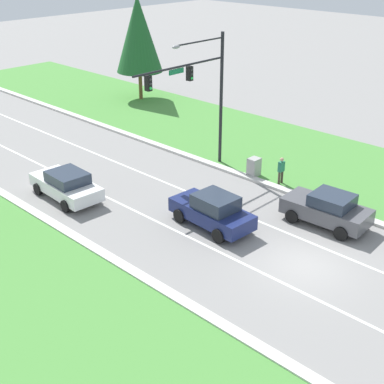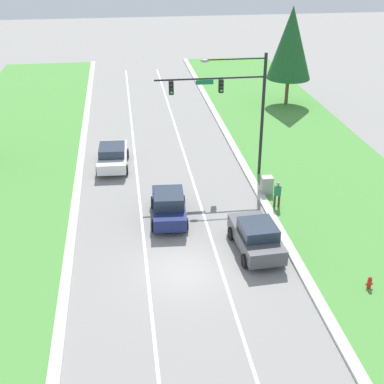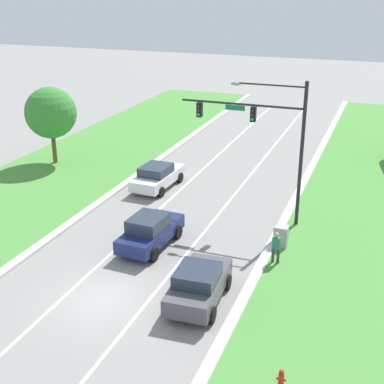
{
  "view_description": "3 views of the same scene",
  "coord_description": "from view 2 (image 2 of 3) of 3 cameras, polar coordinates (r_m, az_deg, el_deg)",
  "views": [
    {
      "loc": [
        -17.73,
        -10.14,
        12.95
      ],
      "look_at": [
        -1.11,
        5.8,
        2.01
      ],
      "focal_mm": 50.0,
      "sensor_mm": 36.0,
      "label": 1
    },
    {
      "loc": [
        -2.54,
        -21.33,
        15.1
      ],
      "look_at": [
        1.05,
        4.98,
        1.76
      ],
      "focal_mm": 50.0,
      "sensor_mm": 36.0,
      "label": 2
    },
    {
      "loc": [
        10.53,
        -17.23,
        12.92
      ],
      "look_at": [
        1.43,
        6.91,
        2.67
      ],
      "focal_mm": 50.0,
      "sensor_mm": 36.0,
      "label": 3
    }
  ],
  "objects": [
    {
      "name": "ground_plane",
      "position": [
        26.26,
        -0.81,
        -8.45
      ],
      "size": [
        160.0,
        160.0,
        0.0
      ],
      "primitive_type": "plane",
      "color": "gray"
    },
    {
      "name": "fire_hydrant",
      "position": [
        26.19,
        18.39,
        -9.22
      ],
      "size": [
        0.34,
        0.2,
        0.7
      ],
      "color": "red",
      "rests_on": "ground_plane"
    },
    {
      "name": "curb_strip_right",
      "position": [
        27.35,
        11.12,
        -7.24
      ],
      "size": [
        0.5,
        90.0,
        0.15
      ],
      "color": "beige",
      "rests_on": "ground_plane"
    },
    {
      "name": "conifer_near_right_tree",
      "position": [
        49.97,
        10.49,
        15.37
      ],
      "size": [
        3.97,
        3.97,
        8.87
      ],
      "color": "brown",
      "rests_on": "ground_plane"
    },
    {
      "name": "graphite_sedan",
      "position": [
        27.48,
        6.88,
        -4.75
      ],
      "size": [
        2.29,
        4.37,
        1.71
      ],
      "rotation": [
        0.0,
        0.0,
        0.06
      ],
      "color": "#4C4C51",
      "rests_on": "ground_plane"
    },
    {
      "name": "curb_strip_left",
      "position": [
        26.28,
        -13.29,
        -9.05
      ],
      "size": [
        0.5,
        90.0,
        0.15
      ],
      "color": "beige",
      "rests_on": "ground_plane"
    },
    {
      "name": "lane_stripe_inner_right",
      "position": [
        26.49,
        3.09,
        -8.13
      ],
      "size": [
        0.14,
        81.0,
        0.01
      ],
      "color": "white",
      "rests_on": "ground_plane"
    },
    {
      "name": "pedestrian",
      "position": [
        31.77,
        9.09,
        -0.17
      ],
      "size": [
        0.4,
        0.24,
        1.69
      ],
      "rotation": [
        0.0,
        0.0,
        3.08
      ],
      "color": "#42382D",
      "rests_on": "ground_plane"
    },
    {
      "name": "utility_cabinet",
      "position": [
        33.48,
        7.97,
        0.69
      ],
      "size": [
        0.7,
        0.6,
        1.17
      ],
      "color": "#9E9E99",
      "rests_on": "ground_plane"
    },
    {
      "name": "navy_sedan",
      "position": [
        30.21,
        -2.5,
        -1.43
      ],
      "size": [
        2.21,
        4.53,
        1.77
      ],
      "rotation": [
        0.0,
        0.0,
        -0.06
      ],
      "color": "navy",
      "rests_on": "ground_plane"
    },
    {
      "name": "traffic_signal_mast",
      "position": [
        34.02,
        4.46,
        9.96
      ],
      "size": [
        6.97,
        0.41,
        8.12
      ],
      "color": "black",
      "rests_on": "ground_plane"
    },
    {
      "name": "white_sedan",
      "position": [
        37.32,
        -8.47,
        3.86
      ],
      "size": [
        2.28,
        4.75,
        1.61
      ],
      "rotation": [
        0.0,
        0.0,
        -0.05
      ],
      "color": "white",
      "rests_on": "ground_plane"
    },
    {
      "name": "lane_stripe_inner_left",
      "position": [
        26.14,
        -4.78,
        -8.72
      ],
      "size": [
        0.14,
        81.0,
        0.01
      ],
      "color": "white",
      "rests_on": "ground_plane"
    }
  ]
}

